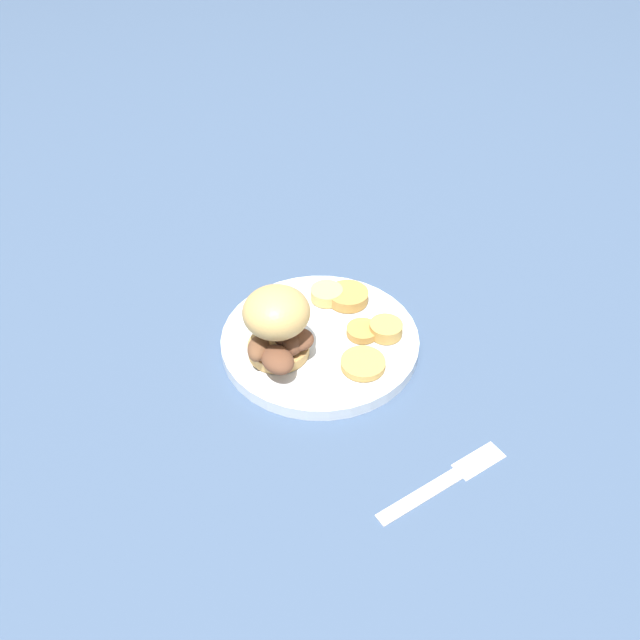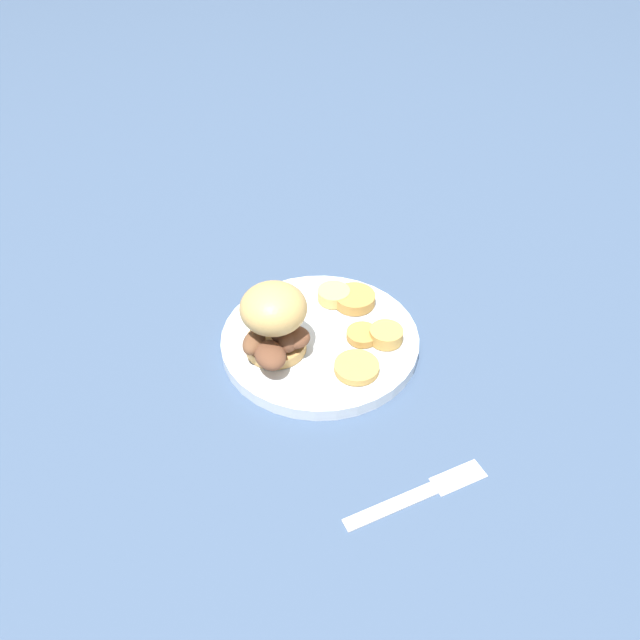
# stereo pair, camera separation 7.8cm
# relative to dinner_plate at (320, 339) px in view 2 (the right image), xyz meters

# --- Properties ---
(ground_plane) EXTENTS (4.00, 4.00, 0.00)m
(ground_plane) POSITION_rel_dinner_plate_xyz_m (0.00, 0.00, -0.01)
(ground_plane) COLOR #3D5170
(dinner_plate) EXTENTS (0.25, 0.25, 0.02)m
(dinner_plate) POSITION_rel_dinner_plate_xyz_m (0.00, 0.00, 0.00)
(dinner_plate) COLOR white
(dinner_plate) RESTS_ON ground_plane
(sandwich) EXTENTS (0.09, 0.10, 0.09)m
(sandwich) POSITION_rel_dinner_plate_xyz_m (-0.03, -0.06, 0.06)
(sandwich) COLOR tan
(sandwich) RESTS_ON dinner_plate
(potato_round_0) EXTENTS (0.04, 0.04, 0.01)m
(potato_round_0) POSITION_rel_dinner_plate_xyz_m (0.05, 0.03, 0.01)
(potato_round_0) COLOR #BC8942
(potato_round_0) RESTS_ON dinner_plate
(potato_round_1) EXTENTS (0.05, 0.05, 0.01)m
(potato_round_1) POSITION_rel_dinner_plate_xyz_m (0.07, -0.02, 0.01)
(potato_round_1) COLOR tan
(potato_round_1) RESTS_ON dinner_plate
(potato_round_2) EXTENTS (0.04, 0.04, 0.02)m
(potato_round_2) POSITION_rel_dinner_plate_xyz_m (-0.03, 0.07, 0.02)
(potato_round_2) COLOR #DBB766
(potato_round_2) RESTS_ON dinner_plate
(potato_round_3) EXTENTS (0.06, 0.06, 0.02)m
(potato_round_3) POSITION_rel_dinner_plate_xyz_m (0.00, 0.08, 0.02)
(potato_round_3) COLOR #BC8942
(potato_round_3) RESTS_ON dinner_plate
(potato_round_4) EXTENTS (0.04, 0.04, 0.02)m
(potato_round_4) POSITION_rel_dinner_plate_xyz_m (0.07, 0.04, 0.02)
(potato_round_4) COLOR tan
(potato_round_4) RESTS_ON dinner_plate
(fork) EXTENTS (0.10, 0.15, 0.00)m
(fork) POSITION_rel_dinner_plate_xyz_m (0.22, -0.12, -0.01)
(fork) COLOR silver
(fork) RESTS_ON ground_plane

